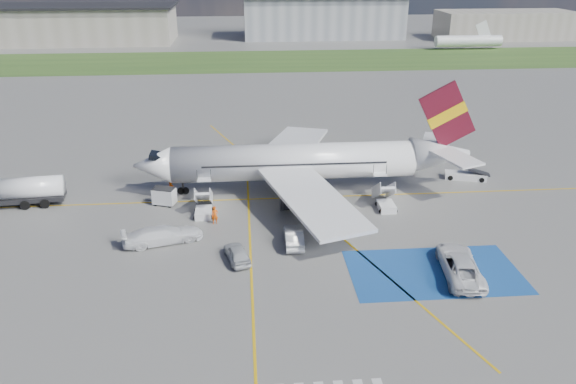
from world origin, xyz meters
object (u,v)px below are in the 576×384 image
object	(u,v)px
car_silver_b	(294,236)
van_white_a	(460,262)
airliner	(307,161)
fuel_tanker	(20,194)
gpu_cart	(164,197)
van_white_b	(162,232)
belt_loader	(466,176)
car_silver_a	(237,253)

from	to	relation	value
car_silver_b	van_white_a	bearing A→B (deg)	155.63
van_white_a	car_silver_b	bearing A→B (deg)	-17.63
airliner	van_white_a	distance (m)	21.30
airliner	van_white_a	size ratio (longest dim) A/B	6.14
airliner	fuel_tanker	bearing A→B (deg)	-176.79
gpu_cart	van_white_a	distance (m)	30.08
airliner	van_white_b	xyz separation A→B (m)	(-14.34, -11.05, -2.35)
fuel_tanker	van_white_a	world-z (taller)	fuel_tanker
airliner	van_white_b	world-z (taller)	airliner
airliner	van_white_a	xyz separation A→B (m)	(10.40, -18.45, -2.27)
airliner	van_white_b	size ratio (longest dim) A/B	6.89
airliner	gpu_cart	distance (m)	15.62
belt_loader	airliner	bearing A→B (deg)	-159.04
car_silver_b	van_white_b	world-z (taller)	van_white_b
car_silver_a	van_white_a	bearing A→B (deg)	153.95
belt_loader	car_silver_a	size ratio (longest dim) A/B	1.25
van_white_a	van_white_b	distance (m)	25.83
fuel_tanker	gpu_cart	bearing A→B (deg)	-9.80
airliner	car_silver_b	bearing A→B (deg)	-101.89
gpu_cart	airliner	bearing A→B (deg)	27.62
fuel_tanker	car_silver_b	size ratio (longest dim) A/B	1.97
car_silver_a	van_white_a	size ratio (longest dim) A/B	0.69
van_white_a	gpu_cart	bearing A→B (deg)	-24.00
airliner	belt_loader	bearing A→B (deg)	5.44
belt_loader	car_silver_a	bearing A→B (deg)	-132.27
van_white_a	belt_loader	bearing A→B (deg)	-104.64
car_silver_a	gpu_cart	bearing A→B (deg)	-73.01
fuel_tanker	car_silver_a	distance (m)	25.93
fuel_tanker	car_silver_b	world-z (taller)	fuel_tanker
van_white_a	van_white_b	size ratio (longest dim) A/B	1.12
car_silver_b	airliner	bearing A→B (deg)	-100.92
belt_loader	van_white_a	bearing A→B (deg)	-96.84
car_silver_a	car_silver_b	bearing A→B (deg)	-168.07
fuel_tanker	car_silver_a	world-z (taller)	fuel_tanker
van_white_a	van_white_b	bearing A→B (deg)	-8.92
gpu_cart	car_silver_b	bearing A→B (deg)	-19.71
belt_loader	car_silver_b	xyz separation A→B (m)	(-21.31, -14.08, 0.39)
airliner	car_silver_b	world-z (taller)	airliner
car_silver_b	van_white_a	world-z (taller)	van_white_a
gpu_cart	van_white_b	size ratio (longest dim) A/B	0.48
airliner	gpu_cart	size ratio (longest dim) A/B	14.41
airliner	car_silver_a	size ratio (longest dim) A/B	8.95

